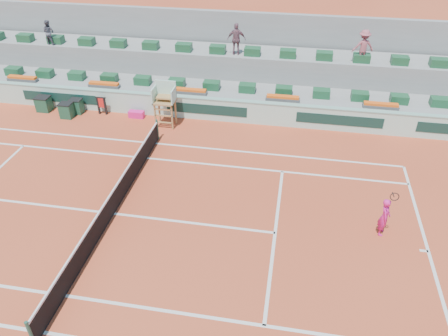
{
  "coord_description": "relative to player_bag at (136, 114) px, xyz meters",
  "views": [
    {
      "loc": [
        6.63,
        -12.32,
        11.28
      ],
      "look_at": [
        4.0,
        2.5,
        1.0
      ],
      "focal_mm": 35.0,
      "sensor_mm": 36.0,
      "label": 1
    }
  ],
  "objects": [
    {
      "name": "spectator_left",
      "position": [
        -6.33,
        3.46,
        3.13
      ],
      "size": [
        0.78,
        0.65,
        1.44
      ],
      "primitive_type": "imported",
      "rotation": [
        0.0,
        0.0,
        2.97
      ],
      "color": "#4F515D",
      "rests_on": "seating_tier_upper"
    },
    {
      "name": "seat_row_lower",
      "position": [
        1.88,
        1.81,
        1.23
      ],
      "size": [
        32.9,
        0.6,
        0.44
      ],
      "color": "#194D2C",
      "rests_on": "seating_tier_lower"
    },
    {
      "name": "stadium_back_wall",
      "position": [
        1.88,
        5.91,
        2.01
      ],
      "size": [
        36.0,
        0.4,
        4.4
      ],
      "primitive_type": "cube",
      "color": "gray",
      "rests_on": "ground"
    },
    {
      "name": "court_lines",
      "position": [
        1.88,
        -7.99,
        -0.18
      ],
      "size": [
        23.89,
        11.09,
        0.01
      ],
      "color": "silver",
      "rests_on": "ground"
    },
    {
      "name": "drink_cooler_c",
      "position": [
        -5.4,
        -0.12,
        0.24
      ],
      "size": [
        0.78,
        0.68,
        0.84
      ],
      "color": "#17452F",
      "rests_on": "ground"
    },
    {
      "name": "seating_tier_upper",
      "position": [
        1.88,
        4.31,
        1.11
      ],
      "size": [
        36.0,
        2.4,
        2.6
      ],
      "primitive_type": "cube",
      "color": "gray",
      "rests_on": "ground"
    },
    {
      "name": "seat_row_upper",
      "position": [
        1.88,
        3.71,
        2.63
      ],
      "size": [
        32.9,
        0.6,
        0.44
      ],
      "color": "#194D2C",
      "rests_on": "seating_tier_upper"
    },
    {
      "name": "flower_planters",
      "position": [
        0.38,
        1.01,
        1.15
      ],
      "size": [
        26.8,
        0.36,
        0.28
      ],
      "color": "#4D4D4D",
      "rests_on": "seating_tier_lower"
    },
    {
      "name": "advertising_hoarding",
      "position": [
        1.9,
        0.5,
        0.45
      ],
      "size": [
        36.0,
        0.34,
        1.26
      ],
      "color": "#ADDAC7",
      "rests_on": "ground"
    },
    {
      "name": "umpire_chair",
      "position": [
        1.88,
        -0.5,
        1.36
      ],
      "size": [
        1.1,
        0.9,
        2.4
      ],
      "color": "olive",
      "rests_on": "ground"
    },
    {
      "name": "tennis_player",
      "position": [
        12.18,
        -7.29,
        0.61
      ],
      "size": [
        0.47,
        0.88,
        2.28
      ],
      "color": "#E81E84",
      "rests_on": "ground"
    },
    {
      "name": "ground",
      "position": [
        1.88,
        -7.99,
        -0.19
      ],
      "size": [
        90.0,
        90.0,
        0.0
      ],
      "primitive_type": "plane",
      "color": "#AB3C21",
      "rests_on": "ground"
    },
    {
      "name": "spectator_mid",
      "position": [
        4.96,
        3.66,
        3.29
      ],
      "size": [
        1.08,
        0.56,
        1.76
      ],
      "primitive_type": "imported",
      "rotation": [
        0.0,
        0.0,
        3.27
      ],
      "color": "#7D535F",
      "rests_on": "seating_tier_upper"
    },
    {
      "name": "spectator_right",
      "position": [
        11.85,
        3.64,
        3.3
      ],
      "size": [
        1.27,
        0.91,
        1.77
      ],
      "primitive_type": "imported",
      "rotation": [
        0.0,
        0.0,
        3.38
      ],
      "color": "#9E4F57",
      "rests_on": "seating_tier_upper"
    },
    {
      "name": "towel_rack",
      "position": [
        -1.99,
        0.04,
        0.42
      ],
      "size": [
        0.58,
        0.1,
        1.03
      ],
      "color": "black",
      "rests_on": "ground"
    },
    {
      "name": "seating_tier_lower",
      "position": [
        1.88,
        2.71,
        0.41
      ],
      "size": [
        36.0,
        4.0,
        1.2
      ],
      "primitive_type": "cube",
      "color": "gray",
      "rests_on": "ground"
    },
    {
      "name": "drink_cooler_a",
      "position": [
        -3.44,
        -0.07,
        0.24
      ],
      "size": [
        0.65,
        0.57,
        0.84
      ],
      "color": "#17452F",
      "rests_on": "ground"
    },
    {
      "name": "tennis_net",
      "position": [
        1.88,
        -7.99,
        0.34
      ],
      "size": [
        0.1,
        11.97,
        1.1
      ],
      "color": "black",
      "rests_on": "ground"
    },
    {
      "name": "drink_cooler_b",
      "position": [
        -3.75,
        -0.66,
        0.24
      ],
      "size": [
        0.69,
        0.6,
        0.84
      ],
      "color": "#17452F",
      "rests_on": "ground"
    },
    {
      "name": "player_bag",
      "position": [
        0.0,
        0.0,
        0.0
      ],
      "size": [
        0.84,
        0.37,
        0.37
      ],
      "primitive_type": "cube",
      "color": "#E81E84",
      "rests_on": "ground"
    }
  ]
}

